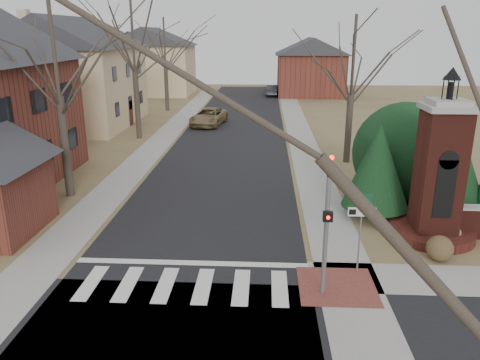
# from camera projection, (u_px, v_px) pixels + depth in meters

# --- Properties ---
(ground) EXTENTS (120.00, 120.00, 0.00)m
(ground) POSITION_uv_depth(u_px,v_px,m) (180.00, 300.00, 13.97)
(ground) COLOR brown
(ground) RESTS_ON ground
(main_street) EXTENTS (8.00, 70.00, 0.01)m
(main_street) POSITION_uv_depth(u_px,v_px,m) (232.00, 139.00, 34.91)
(main_street) COLOR black
(main_street) RESTS_ON ground
(crosswalk_zone) EXTENTS (8.00, 2.20, 0.02)m
(crosswalk_zone) POSITION_uv_depth(u_px,v_px,m) (184.00, 285.00, 14.73)
(crosswalk_zone) COLOR silver
(crosswalk_zone) RESTS_ON ground
(stop_bar) EXTENTS (8.00, 0.35, 0.02)m
(stop_bar) POSITION_uv_depth(u_px,v_px,m) (192.00, 263.00, 16.15)
(stop_bar) COLOR silver
(stop_bar) RESTS_ON ground
(sidewalk_right_main) EXTENTS (2.00, 60.00, 0.02)m
(sidewalk_right_main) POSITION_uv_depth(u_px,v_px,m) (302.00, 140.00, 34.64)
(sidewalk_right_main) COLOR gray
(sidewalk_right_main) RESTS_ON ground
(sidewalk_left) EXTENTS (2.00, 60.00, 0.02)m
(sidewalk_left) POSITION_uv_depth(u_px,v_px,m) (163.00, 138.00, 35.17)
(sidewalk_left) COLOR gray
(sidewalk_left) RESTS_ON ground
(curb_apron) EXTENTS (2.40, 2.40, 0.02)m
(curb_apron) POSITION_uv_depth(u_px,v_px,m) (337.00, 286.00, 14.67)
(curb_apron) COLOR brown
(curb_apron) RESTS_ON ground
(traffic_signal_pole) EXTENTS (0.28, 0.41, 4.50)m
(traffic_signal_pole) POSITION_uv_depth(u_px,v_px,m) (327.00, 215.00, 13.51)
(traffic_signal_pole) COLOR slate
(traffic_signal_pole) RESTS_ON ground
(sign_post) EXTENTS (0.90, 0.07, 2.75)m
(sign_post) POSITION_uv_depth(u_px,v_px,m) (361.00, 218.00, 14.98)
(sign_post) COLOR slate
(sign_post) RESTS_ON ground
(brick_gate_monument) EXTENTS (3.20, 3.20, 6.47)m
(brick_gate_monument) POSITION_uv_depth(u_px,v_px,m) (438.00, 184.00, 17.60)
(brick_gate_monument) COLOR #521F18
(brick_gate_monument) RESTS_ON ground
(house_stucco_left) EXTENTS (9.80, 12.80, 9.28)m
(house_stucco_left) POSITION_uv_depth(u_px,v_px,m) (74.00, 70.00, 38.97)
(house_stucco_left) COLOR beige
(house_stucco_left) RESTS_ON ground
(house_distant_left) EXTENTS (10.80, 8.80, 8.53)m
(house_distant_left) POSITION_uv_depth(u_px,v_px,m) (151.00, 60.00, 58.98)
(house_distant_left) COLOR beige
(house_distant_left) RESTS_ON ground
(house_distant_right) EXTENTS (8.80, 8.80, 7.30)m
(house_distant_right) POSITION_uv_depth(u_px,v_px,m) (310.00, 65.00, 58.13)
(house_distant_right) COLOR maroon
(house_distant_right) RESTS_ON ground
(evergreen_near) EXTENTS (2.80, 2.80, 4.10)m
(evergreen_near) POSITION_uv_depth(u_px,v_px,m) (378.00, 165.00, 19.56)
(evergreen_near) COLOR #473D33
(evergreen_near) RESTS_ON ground
(evergreen_mid) EXTENTS (3.40, 3.40, 4.70)m
(evergreen_mid) POSITION_uv_depth(u_px,v_px,m) (448.00, 153.00, 20.44)
(evergreen_mid) COLOR #473D33
(evergreen_mid) RESTS_ON ground
(evergreen_mass) EXTENTS (4.80, 4.80, 4.80)m
(evergreen_mass) POSITION_uv_depth(u_px,v_px,m) (405.00, 149.00, 21.82)
(evergreen_mass) COLOR black
(evergreen_mass) RESTS_ON ground
(bare_tree_0) EXTENTS (8.05, 8.05, 11.15)m
(bare_tree_0) POSITION_uv_depth(u_px,v_px,m) (52.00, 30.00, 20.57)
(bare_tree_0) COLOR #473D33
(bare_tree_0) RESTS_ON ground
(bare_tree_1) EXTENTS (8.40, 8.40, 11.64)m
(bare_tree_1) POSITION_uv_depth(u_px,v_px,m) (132.00, 26.00, 32.84)
(bare_tree_1) COLOR #473D33
(bare_tree_1) RESTS_ON ground
(bare_tree_2) EXTENTS (7.35, 7.35, 10.19)m
(bare_tree_2) POSITION_uv_depth(u_px,v_px,m) (164.00, 38.00, 45.54)
(bare_tree_2) COLOR #473D33
(bare_tree_2) RESTS_ON ground
(bare_tree_3) EXTENTS (7.00, 7.00, 9.70)m
(bare_tree_3) POSITION_uv_depth(u_px,v_px,m) (354.00, 49.00, 26.79)
(bare_tree_3) COLOR #473D33
(bare_tree_3) RESTS_ON ground
(pickup_truck) EXTENTS (3.12, 5.43, 1.43)m
(pickup_truck) POSITION_uv_depth(u_px,v_px,m) (209.00, 117.00, 39.92)
(pickup_truck) COLOR olive
(pickup_truck) RESTS_ON ground
(distant_car) EXTENTS (1.91, 4.24, 1.35)m
(distant_car) POSITION_uv_depth(u_px,v_px,m) (273.00, 90.00, 58.30)
(distant_car) COLOR #34363C
(distant_car) RESTS_ON ground
(dry_shrub_left) EXTENTS (0.91, 0.91, 0.91)m
(dry_shrub_left) POSITION_uv_depth(u_px,v_px,m) (440.00, 248.00, 16.24)
(dry_shrub_left) COLOR brown
(dry_shrub_left) RESTS_ON ground
(dry_shrub_right) EXTENTS (0.69, 0.69, 0.69)m
(dry_shrub_right) POSITION_uv_depth(u_px,v_px,m) (452.00, 233.00, 17.75)
(dry_shrub_right) COLOR brown
(dry_shrub_right) RESTS_ON ground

